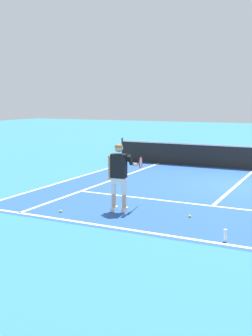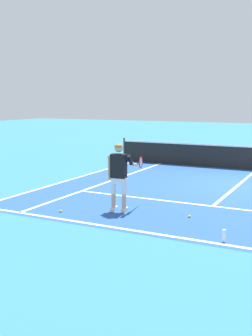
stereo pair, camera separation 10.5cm
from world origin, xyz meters
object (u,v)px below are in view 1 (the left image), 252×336
(tennis_player, at_px, (119,173))
(water_bottle, at_px, (225,236))
(tennis_ball_near_feet, at_px, (190,216))
(tennis_ball_by_baseline, at_px, (61,211))

(tennis_player, distance_m, water_bottle, 3.24)
(tennis_player, distance_m, tennis_ball_near_feet, 2.02)
(tennis_player, bearing_deg, water_bottle, -20.85)
(tennis_ball_near_feet, bearing_deg, water_bottle, -49.34)
(tennis_ball_near_feet, xyz_separation_m, water_bottle, (1.15, -1.34, 0.09))
(tennis_ball_near_feet, xyz_separation_m, tennis_ball_by_baseline, (-3.02, -1.00, 0.00))
(tennis_ball_near_feet, bearing_deg, tennis_player, -172.54)
(tennis_player, xyz_separation_m, water_bottle, (2.92, -1.11, -0.86))
(tennis_player, xyz_separation_m, tennis_ball_near_feet, (1.77, 0.23, -0.96))
(tennis_ball_by_baseline, relative_size, water_bottle, 0.26)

